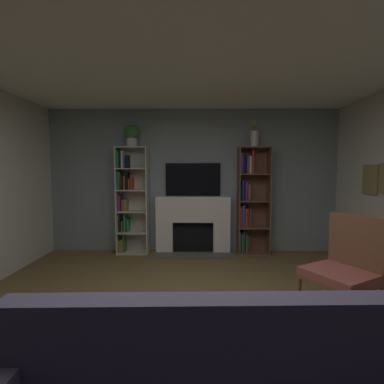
# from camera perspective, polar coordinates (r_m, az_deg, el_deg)

# --- Properties ---
(ground_plane) EXTENTS (7.06, 7.06, 0.00)m
(ground_plane) POSITION_cam_1_polar(r_m,az_deg,el_deg) (2.81, -0.31, -28.27)
(ground_plane) COLOR brown
(wall_back_accent) EXTENTS (5.39, 0.06, 2.62)m
(wall_back_accent) POSITION_cam_1_polar(r_m,az_deg,el_deg) (5.34, 0.22, 2.22)
(wall_back_accent) COLOR gray
(wall_back_accent) RESTS_ON ground_plane
(ceiling) EXTENTS (5.39, 6.00, 0.06)m
(ceiling) POSITION_cam_1_polar(r_m,az_deg,el_deg) (2.62, -0.33, 30.01)
(ceiling) COLOR white
(ceiling) RESTS_ON wall_back_accent
(fireplace) EXTENTS (1.44, 0.52, 1.03)m
(fireplace) POSITION_cam_1_polar(r_m,az_deg,el_deg) (5.28, 0.20, -6.17)
(fireplace) COLOR white
(fireplace) RESTS_ON ground_plane
(tv) EXTENTS (1.00, 0.06, 0.60)m
(tv) POSITION_cam_1_polar(r_m,az_deg,el_deg) (5.28, 0.21, 2.49)
(tv) COLOR black
(tv) RESTS_ON fireplace
(bookshelf_left) EXTENTS (0.56, 0.32, 1.92)m
(bookshelf_left) POSITION_cam_1_polar(r_m,az_deg,el_deg) (5.35, -12.23, -1.27)
(bookshelf_left) COLOR beige
(bookshelf_left) RESTS_ON ground_plane
(bookshelf_right) EXTENTS (0.56, 0.32, 1.92)m
(bookshelf_right) POSITION_cam_1_polar(r_m,az_deg,el_deg) (5.31, 11.29, -1.74)
(bookshelf_right) COLOR brown
(bookshelf_right) RESTS_ON ground_plane
(potted_plant) EXTENTS (0.27, 0.27, 0.40)m
(potted_plant) POSITION_cam_1_polar(r_m,az_deg,el_deg) (5.32, -11.85, 11.06)
(potted_plant) COLOR silver
(potted_plant) RESTS_ON bookshelf_left
(vase_with_flowers) EXTENTS (0.14, 0.14, 0.48)m
(vase_with_flowers) POSITION_cam_1_polar(r_m,az_deg,el_deg) (5.29, 12.28, 10.40)
(vase_with_flowers) COLOR beige
(vase_with_flowers) RESTS_ON bookshelf_right
(armchair) EXTENTS (0.80, 0.81, 1.04)m
(armchair) POSITION_cam_1_polar(r_m,az_deg,el_deg) (3.48, 28.09, -12.83)
(armchair) COLOR brown
(armchair) RESTS_ON ground_plane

